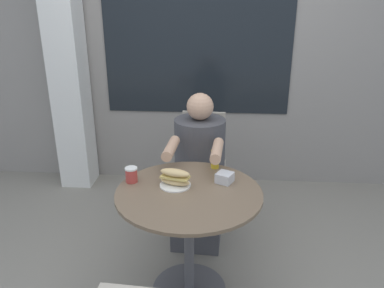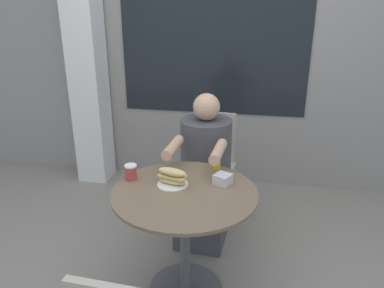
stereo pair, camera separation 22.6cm
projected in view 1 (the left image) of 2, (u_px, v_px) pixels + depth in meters
The scene contains 9 objects.
storefront_wall at pixel (204, 38), 3.40m from camera, with size 8.00×0.09×2.80m.
lattice_pillar at pixel (67, 62), 3.37m from camera, with size 0.29×0.29×2.40m.
cafe_table at pixel (189, 218), 2.19m from camera, with size 0.84×0.84×0.70m.
diner_chair at pixel (202, 155), 3.08m from camera, with size 0.40×0.40×0.87m.
seated_diner at pixel (199, 179), 2.77m from camera, with size 0.40×0.68×1.12m.
sandwich_on_plate at pixel (175, 178), 2.17m from camera, with size 0.19×0.18×0.11m.
drink_cup at pixel (131, 175), 2.22m from camera, with size 0.07×0.07×0.09m.
napkin_box at pixel (225, 178), 2.22m from camera, with size 0.12×0.12×0.06m.
condiment_bottle at pixel (215, 157), 2.39m from camera, with size 0.05×0.05×0.16m.
Camera 1 is at (0.16, -1.88, 1.72)m, focal length 35.00 mm.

